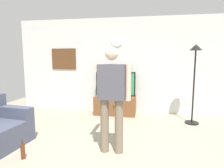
% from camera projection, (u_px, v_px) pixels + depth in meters
% --- Properties ---
extents(ground_plane, '(8.40, 8.40, 0.00)m').
position_uv_depth(ground_plane, '(102.00, 165.00, 2.83)').
color(ground_plane, '#9E937F').
extents(back_wall, '(6.40, 0.10, 2.70)m').
position_uv_depth(back_wall, '(125.00, 66.00, 5.53)').
color(back_wall, silver).
rests_on(back_wall, ground_plane).
extents(tv_stand, '(1.14, 0.53, 0.52)m').
position_uv_depth(tv_stand, '(115.00, 105.00, 5.37)').
color(tv_stand, brown).
rests_on(tv_stand, ground_plane).
extents(television, '(1.10, 0.07, 0.67)m').
position_uv_depth(television, '(116.00, 84.00, 5.34)').
color(television, black).
rests_on(television, tv_stand).
extents(wall_clock, '(0.31, 0.03, 0.31)m').
position_uv_depth(wall_clock, '(117.00, 41.00, 5.41)').
color(wall_clock, white).
extents(framed_picture, '(0.76, 0.04, 0.62)m').
position_uv_depth(framed_picture, '(64.00, 59.00, 5.77)').
color(framed_picture, brown).
extents(floor_lamp, '(0.32, 0.32, 1.89)m').
position_uv_depth(floor_lamp, '(195.00, 68.00, 4.46)').
color(floor_lamp, black).
rests_on(floor_lamp, ground_plane).
extents(person_standing_nearer_lamp, '(0.62, 0.78, 1.74)m').
position_uv_depth(person_standing_nearer_lamp, '(112.00, 93.00, 3.12)').
color(person_standing_nearer_lamp, '#7A6B56').
rests_on(person_standing_nearer_lamp, ground_plane).
extents(beverage_bottle, '(0.07, 0.07, 0.31)m').
position_uv_depth(beverage_bottle, '(23.00, 151.00, 3.00)').
color(beverage_bottle, '#592D19').
rests_on(beverage_bottle, ground_plane).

